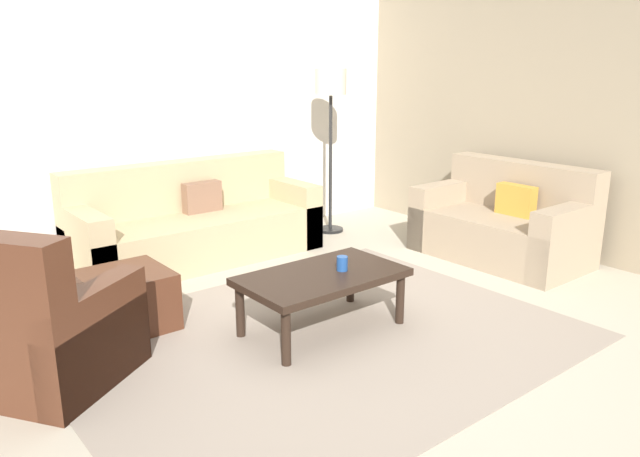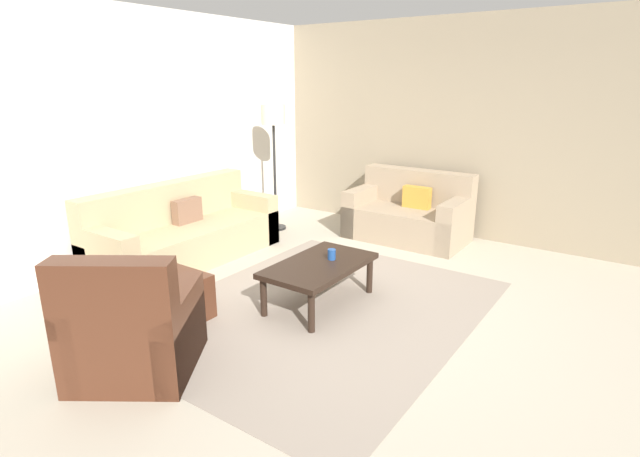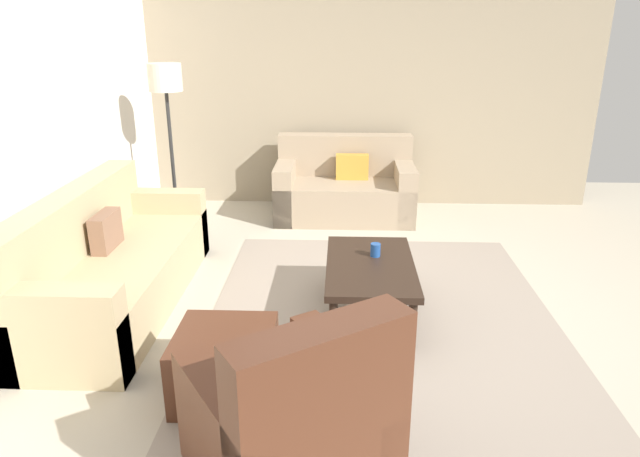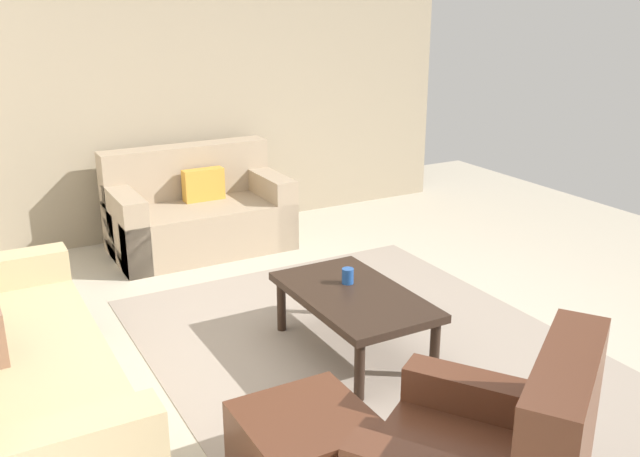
# 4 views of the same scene
# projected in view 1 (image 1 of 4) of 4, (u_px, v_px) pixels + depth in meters

# --- Properties ---
(ground_plane) EXTENTS (8.00, 8.00, 0.00)m
(ground_plane) POSITION_uv_depth(u_px,v_px,m) (319.00, 338.00, 4.07)
(ground_plane) COLOR #B2A893
(rear_partition) EXTENTS (6.00, 0.12, 2.80)m
(rear_partition) POSITION_uv_depth(u_px,v_px,m) (143.00, 104.00, 5.65)
(rear_partition) COLOR silver
(rear_partition) RESTS_ON ground_plane
(stone_feature_panel) EXTENTS (0.12, 5.20, 2.80)m
(stone_feature_panel) POSITION_uv_depth(u_px,v_px,m) (577.00, 105.00, 5.51)
(stone_feature_panel) COLOR gray
(stone_feature_panel) RESTS_ON ground_plane
(area_rug) EXTENTS (3.23, 2.55, 0.01)m
(area_rug) POSITION_uv_depth(u_px,v_px,m) (319.00, 337.00, 4.07)
(area_rug) COLOR gray
(area_rug) RESTS_ON ground_plane
(couch_main) EXTENTS (2.25, 0.87, 0.88)m
(couch_main) POSITION_uv_depth(u_px,v_px,m) (193.00, 226.00, 5.69)
(couch_main) COLOR tan
(couch_main) RESTS_ON ground_plane
(couch_loveseat) EXTENTS (0.86, 1.51, 0.88)m
(couch_loveseat) POSITION_uv_depth(u_px,v_px,m) (506.00, 226.00, 5.69)
(couch_loveseat) COLOR gray
(couch_loveseat) RESTS_ON ground_plane
(armchair_leather) EXTENTS (1.11, 1.11, 0.95)m
(armchair_leather) POSITION_uv_depth(u_px,v_px,m) (38.00, 336.00, 3.39)
(armchair_leather) COLOR #4C2819
(armchair_leather) RESTS_ON ground_plane
(ottoman) EXTENTS (0.56, 0.56, 0.40)m
(ottoman) POSITION_uv_depth(u_px,v_px,m) (126.00, 300.00, 4.18)
(ottoman) COLOR #4C2819
(ottoman) RESTS_ON ground_plane
(coffee_table) EXTENTS (1.10, 0.64, 0.41)m
(coffee_table) POSITION_uv_depth(u_px,v_px,m) (322.00, 280.00, 4.10)
(coffee_table) COLOR black
(coffee_table) RESTS_ON ground_plane
(cup) EXTENTS (0.08, 0.08, 0.10)m
(cup) POSITION_uv_depth(u_px,v_px,m) (342.00, 263.00, 4.13)
(cup) COLOR #1E478C
(cup) RESTS_ON coffee_table
(lamp_standing) EXTENTS (0.32, 0.32, 1.71)m
(lamp_standing) POSITION_uv_depth(u_px,v_px,m) (331.00, 99.00, 6.26)
(lamp_standing) COLOR black
(lamp_standing) RESTS_ON ground_plane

